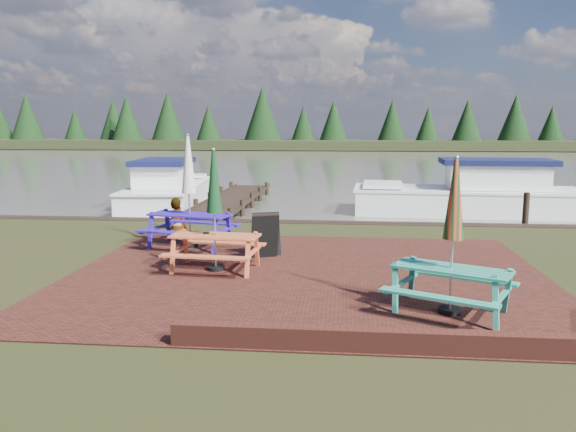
# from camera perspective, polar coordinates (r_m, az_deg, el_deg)

# --- Properties ---
(ground) EXTENTS (120.00, 120.00, 0.00)m
(ground) POSITION_cam_1_polar(r_m,az_deg,el_deg) (9.80, 1.53, -7.55)
(ground) COLOR black
(ground) RESTS_ON ground
(paving) EXTENTS (9.00, 7.50, 0.02)m
(paving) POSITION_cam_1_polar(r_m,az_deg,el_deg) (10.75, 1.92, -5.98)
(paving) COLOR #351A11
(paving) RESTS_ON ground
(brick_wall) EXTENTS (6.21, 1.79, 0.30)m
(brick_wall) POSITION_cam_1_polar(r_m,az_deg,el_deg) (7.58, 16.88, -11.79)
(brick_wall) COLOR #4C1E16
(brick_wall) RESTS_ON ground
(water) EXTENTS (120.00, 60.00, 0.02)m
(water) POSITION_cam_1_polar(r_m,az_deg,el_deg) (46.45, 4.90, 5.54)
(water) COLOR #4C4A41
(water) RESTS_ON ground
(far_treeline) EXTENTS (120.00, 10.00, 8.10)m
(far_treeline) POSITION_cam_1_polar(r_m,az_deg,el_deg) (75.37, 5.27, 9.35)
(far_treeline) COLOR black
(far_treeline) RESTS_ON ground
(picnic_table_teal) EXTENTS (2.19, 2.11, 2.36)m
(picnic_table_teal) POSITION_cam_1_polar(r_m,az_deg,el_deg) (8.72, 16.31, -4.38)
(picnic_table_teal) COLOR teal
(picnic_table_teal) RESTS_ON ground
(picnic_table_red) EXTENTS (1.83, 1.66, 2.37)m
(picnic_table_red) POSITION_cam_1_polar(r_m,az_deg,el_deg) (10.98, -7.43, -1.35)
(picnic_table_red) COLOR #D26035
(picnic_table_red) RESTS_ON ground
(picnic_table_blue) EXTENTS (2.21, 2.05, 2.62)m
(picnic_table_blue) POSITION_cam_1_polar(r_m,az_deg,el_deg) (13.23, -9.97, 0.73)
(picnic_table_blue) COLOR #2D16A8
(picnic_table_blue) RESTS_ON ground
(chalkboard) EXTENTS (0.63, 0.75, 0.95)m
(chalkboard) POSITION_cam_1_polar(r_m,az_deg,el_deg) (12.10, -2.26, -1.95)
(chalkboard) COLOR black
(chalkboard) RESTS_ON ground
(jetty) EXTENTS (1.76, 9.08, 1.00)m
(jetty) POSITION_cam_1_polar(r_m,az_deg,el_deg) (21.23, -5.68, 1.73)
(jetty) COLOR black
(jetty) RESTS_ON ground
(boat_jetty) EXTENTS (3.06, 7.11, 2.00)m
(boat_jetty) POSITION_cam_1_polar(r_m,az_deg,el_deg) (21.71, -12.07, 2.49)
(boat_jetty) COLOR white
(boat_jetty) RESTS_ON ground
(boat_near) EXTENTS (7.88, 3.13, 2.09)m
(boat_near) POSITION_cam_1_polar(r_m,az_deg,el_deg) (20.42, 18.22, 1.91)
(boat_near) COLOR white
(boat_near) RESTS_ON ground
(person) EXTENTS (0.66, 0.46, 1.73)m
(person) POSITION_cam_1_polar(r_m,az_deg,el_deg) (15.67, -11.35, 1.78)
(person) COLOR gray
(person) RESTS_ON ground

